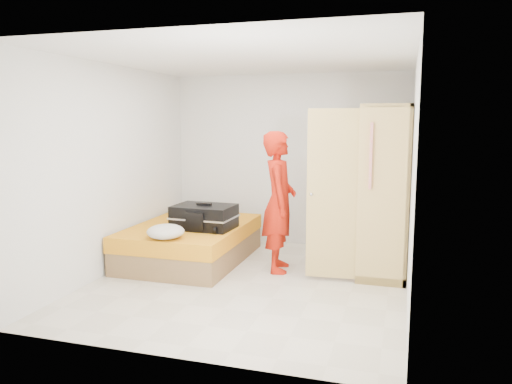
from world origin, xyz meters
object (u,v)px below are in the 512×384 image
(person, at_px, (279,202))
(round_cushion, at_px, (166,232))
(bed, at_px, (191,242))
(suitcase, at_px, (204,217))
(wardrobe, at_px, (381,194))

(person, bearing_deg, round_cushion, 109.16)
(bed, relative_size, suitcase, 2.48)
(wardrobe, height_order, round_cushion, wardrobe)
(wardrobe, xyz_separation_m, suitcase, (-2.24, -0.35, -0.35))
(wardrobe, relative_size, round_cushion, 4.64)
(wardrobe, bearing_deg, bed, -175.78)
(suitcase, bearing_deg, round_cushion, -106.06)
(suitcase, bearing_deg, wardrobe, 11.21)
(suitcase, relative_size, round_cushion, 1.80)
(wardrobe, height_order, person, wardrobe)
(suitcase, xyz_separation_m, round_cushion, (-0.22, -0.67, -0.07))
(bed, distance_m, suitcase, 0.51)
(bed, xyz_separation_m, wardrobe, (2.50, 0.18, 0.75))
(wardrobe, xyz_separation_m, person, (-1.24, -0.27, -0.11))
(bed, height_order, person, person)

